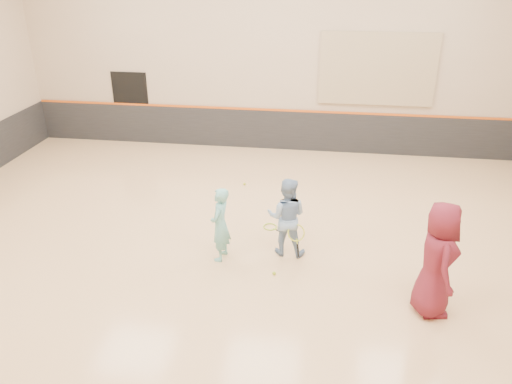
# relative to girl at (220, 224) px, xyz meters

# --- Properties ---
(room) EXTENTS (15.04, 12.04, 6.22)m
(room) POSITION_rel_girl_xyz_m (0.41, 0.27, 0.07)
(room) COLOR tan
(room) RESTS_ON ground
(wainscot_back) EXTENTS (14.90, 0.04, 1.20)m
(wainscot_back) POSITION_rel_girl_xyz_m (0.41, 6.24, -0.14)
(wainscot_back) COLOR #232326
(wainscot_back) RESTS_ON floor
(accent_stripe) EXTENTS (14.90, 0.03, 0.06)m
(accent_stripe) POSITION_rel_girl_xyz_m (0.41, 6.23, 0.48)
(accent_stripe) COLOR #D85914
(accent_stripe) RESTS_ON wall_back
(acoustic_panel) EXTENTS (3.20, 0.08, 2.00)m
(acoustic_panel) POSITION_rel_girl_xyz_m (3.21, 6.22, 1.76)
(acoustic_panel) COLOR tan
(acoustic_panel) RESTS_ON wall_back
(doorway) EXTENTS (1.10, 0.05, 2.20)m
(doorway) POSITION_rel_girl_xyz_m (-4.09, 6.25, 0.36)
(doorway) COLOR black
(doorway) RESTS_ON floor
(girl) EXTENTS (0.43, 0.58, 1.49)m
(girl) POSITION_rel_girl_xyz_m (0.00, 0.00, 0.00)
(girl) COLOR #71C5C2
(girl) RESTS_ON floor
(instructor) EXTENTS (0.81, 0.65, 1.60)m
(instructor) POSITION_rel_girl_xyz_m (1.23, 0.38, 0.06)
(instructor) COLOR #81A0C7
(instructor) RESTS_ON floor
(young_man) EXTENTS (0.72, 1.02, 1.98)m
(young_man) POSITION_rel_girl_xyz_m (3.74, -1.06, 0.25)
(young_man) COLOR maroon
(young_man) RESTS_ON floor
(held_racket) EXTENTS (0.40, 0.40, 0.68)m
(held_racket) POSITION_rel_girl_xyz_m (1.44, 0.12, -0.13)
(held_racket) COLOR #CAD42E
(held_racket) RESTS_ON instructor
(spare_racket) EXTENTS (0.67, 0.67, 0.06)m
(spare_racket) POSITION_rel_girl_xyz_m (0.80, 1.33, -0.71)
(spare_racket) COLOR #9CCC2C
(spare_racket) RESTS_ON floor
(ball_under_racket) EXTENTS (0.07, 0.07, 0.07)m
(ball_under_racket) POSITION_rel_girl_xyz_m (1.09, -0.43, -0.71)
(ball_under_racket) COLOR #ACC72E
(ball_under_racket) RESTS_ON floor
(ball_in_hand) EXTENTS (0.07, 0.07, 0.07)m
(ball_in_hand) POSITION_rel_girl_xyz_m (3.91, -1.23, 0.51)
(ball_in_hand) COLOR #D9EC36
(ball_in_hand) RESTS_ON young_man
(ball_beside_spare) EXTENTS (0.07, 0.07, 0.07)m
(ball_beside_spare) POSITION_rel_girl_xyz_m (-0.11, 3.44, -0.71)
(ball_beside_spare) COLOR gold
(ball_beside_spare) RESTS_ON floor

